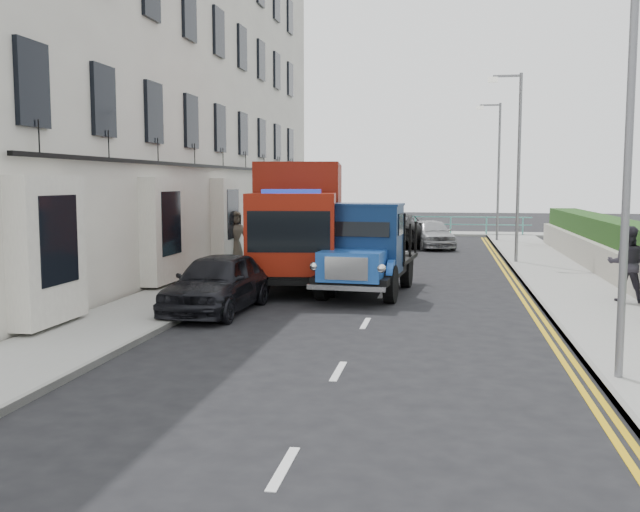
{
  "coord_description": "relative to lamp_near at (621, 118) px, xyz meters",
  "views": [
    {
      "loc": [
        1.66,
        -13.18,
        3.06
      ],
      "look_at": [
        -1.1,
        2.55,
        1.4
      ],
      "focal_mm": 40.0,
      "sensor_mm": 36.0,
      "label": 1
    }
  ],
  "objects": [
    {
      "name": "ground",
      "position": [
        -4.18,
        2.0,
        -4.0
      ],
      "size": [
        120.0,
        120.0,
        0.0
      ],
      "primitive_type": "plane",
      "color": "black",
      "rests_on": "ground"
    },
    {
      "name": "pavement_west",
      "position": [
        -9.38,
        11.0,
        -3.94
      ],
      "size": [
        2.4,
        38.0,
        0.12
      ],
      "primitive_type": "cube",
      "color": "gray",
      "rests_on": "ground"
    },
    {
      "name": "pavement_east",
      "position": [
        1.12,
        11.0,
        -3.94
      ],
      "size": [
        2.6,
        38.0,
        0.12
      ],
      "primitive_type": "cube",
      "color": "gray",
      "rests_on": "ground"
    },
    {
      "name": "promenade",
      "position": [
        -4.18,
        31.0,
        -3.94
      ],
      "size": [
        30.0,
        2.5,
        0.12
      ],
      "primitive_type": "cube",
      "color": "gray",
      "rests_on": "ground"
    },
    {
      "name": "sea_plane",
      "position": [
        -4.18,
        62.0,
        -4.0
      ],
      "size": [
        120.0,
        120.0,
        0.0
      ],
      "primitive_type": "plane",
      "color": "#4F5E6C",
      "rests_on": "ground"
    },
    {
      "name": "terrace_west",
      "position": [
        -13.65,
        15.0,
        3.17
      ],
      "size": [
        6.31,
        30.2,
        14.25
      ],
      "color": "silver",
      "rests_on": "ground"
    },
    {
      "name": "garden_east",
      "position": [
        3.03,
        11.0,
        -3.1
      ],
      "size": [
        1.45,
        28.0,
        1.75
      ],
      "color": "#B2AD9E",
      "rests_on": "ground"
    },
    {
      "name": "seafront_railing",
      "position": [
        -4.18,
        30.2,
        -3.42
      ],
      "size": [
        13.0,
        0.08,
        1.11
      ],
      "color": "#59B2A5",
      "rests_on": "ground"
    },
    {
      "name": "lamp_near",
      "position": [
        0.0,
        0.0,
        0.0
      ],
      "size": [
        1.23,
        0.18,
        7.0
      ],
      "color": "slate",
      "rests_on": "ground"
    },
    {
      "name": "lamp_mid",
      "position": [
        0.0,
        16.0,
        0.0
      ],
      "size": [
        1.23,
        0.18,
        7.0
      ],
      "color": "slate",
      "rests_on": "ground"
    },
    {
      "name": "lamp_far",
      "position": [
        0.0,
        26.0,
        0.0
      ],
      "size": [
        1.23,
        0.18,
        7.0
      ],
      "color": "slate",
      "rests_on": "ground"
    },
    {
      "name": "bedford_lorry",
      "position": [
        -4.65,
        7.65,
        -2.87
      ],
      "size": [
        2.48,
        5.35,
        2.46
      ],
      "rotation": [
        0.0,
        0.0,
        -0.09
      ],
      "color": "black",
      "rests_on": "ground"
    },
    {
      "name": "red_lorry",
      "position": [
        -6.84,
        9.93,
        -2.07
      ],
      "size": [
        3.18,
        7.16,
        3.63
      ],
      "rotation": [
        0.0,
        0.0,
        0.12
      ],
      "color": "black",
      "rests_on": "ground"
    },
    {
      "name": "parked_car_front",
      "position": [
        -7.78,
        4.79,
        -3.3
      ],
      "size": [
        1.88,
        4.2,
        1.4
      ],
      "primitive_type": "imported",
      "rotation": [
        0.0,
        0.0,
        -0.06
      ],
      "color": "black",
      "rests_on": "ground"
    },
    {
      "name": "parked_car_mid",
      "position": [
        -7.78,
        14.0,
        -3.22
      ],
      "size": [
        1.93,
        4.83,
        1.56
      ],
      "primitive_type": "imported",
      "rotation": [
        0.0,
        0.0,
        0.06
      ],
      "color": "#5CA6C5",
      "rests_on": "ground"
    },
    {
      "name": "parked_car_rear",
      "position": [
        -7.78,
        19.35,
        -3.32
      ],
      "size": [
        2.39,
        4.82,
        1.35
      ],
      "primitive_type": "imported",
      "rotation": [
        0.0,
        0.0,
        0.11
      ],
      "color": "#A5A4A9",
      "rests_on": "ground"
    },
    {
      "name": "seafront_car_left",
      "position": [
        -4.68,
        23.45,
        -3.23
      ],
      "size": [
        2.95,
        5.71,
        1.54
      ],
      "primitive_type": "imported",
      "rotation": [
        0.0,
        0.0,
        3.07
      ],
      "color": "black",
      "rests_on": "ground"
    },
    {
      "name": "seafront_car_right",
      "position": [
        -3.11,
        22.21,
        -3.32
      ],
      "size": [
        2.53,
        4.26,
        1.36
      ],
      "primitive_type": "imported",
      "rotation": [
        0.0,
        0.0,
        0.25
      ],
      "color": "#9FA0A4",
      "rests_on": "ground"
    },
    {
      "name": "pedestrian_east_far",
      "position": [
        1.92,
        7.28,
        -2.94
      ],
      "size": [
        1.04,
        0.89,
        1.87
      ],
      "primitive_type": "imported",
      "rotation": [
        0.0,
        0.0,
        2.92
      ],
      "color": "#2B2831",
      "rests_on": "pavement_east"
    },
    {
      "name": "pedestrian_west_near",
      "position": [
        -8.58,
        12.51,
        -2.97
      ],
      "size": [
        1.15,
        0.86,
        1.81
      ],
      "primitive_type": "imported",
      "rotation": [
        0.0,
        0.0,
        3.59
      ],
      "color": "black",
      "rests_on": "pavement_west"
    },
    {
      "name": "pedestrian_west_far",
      "position": [
        -10.18,
        14.22,
        -2.93
      ],
      "size": [
        1.09,
        1.06,
        1.89
      ],
      "primitive_type": "imported",
      "rotation": [
        0.0,
        0.0,
        0.72
      ],
      "color": "#433B30",
      "rests_on": "pavement_west"
    }
  ]
}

